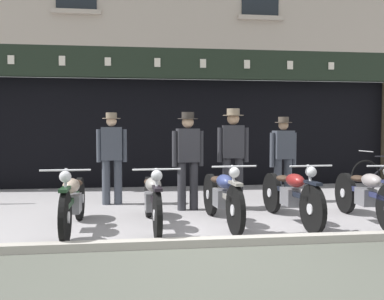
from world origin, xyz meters
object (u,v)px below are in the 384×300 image
Objects in this scene: motorcycle_center at (222,195)px; shopkeeper_center at (188,156)px; motorcycle_left at (73,200)px; salesman_left at (112,154)px; advert_board_far at (310,113)px; motorcycle_right at (366,194)px; advert_board_near at (272,116)px; motorcycle_center_left at (152,198)px; salesman_right at (233,152)px; assistant_far_right at (283,155)px; motorcycle_center_right at (291,194)px.

shopkeeper_center is at bearing -76.44° from motorcycle_center.
salesman_left is (0.41, 1.98, 0.52)m from motorcycle_left.
motorcycle_left is at bearing -140.55° from advert_board_far.
salesman_left is 1.01× the size of shopkeeper_center.
advert_board_far is (0.93, 4.35, 1.37)m from motorcycle_right.
motorcycle_center_left is at bearing -126.42° from advert_board_near.
motorcycle_center_left is 1.03× the size of motorcycle_center.
motorcycle_right is 2.13× the size of advert_board_near.
motorcycle_right is 1.17× the size of salesman_right.
motorcycle_left is 0.98× the size of motorcycle_center_left.
salesman_left is at bearing -148.57° from advert_board_near.
motorcycle_left is 2.11× the size of advert_board_near.
shopkeeper_center reaches higher than assistant_far_right.
motorcycle_right is at bearing 171.48° from motorcycle_center.
salesman_right is at bearing -68.18° from motorcycle_center_right.
shopkeeper_center is 2.00m from assistant_far_right.
motorcycle_right is 2.29× the size of advert_board_far.
assistant_far_right is (1.92, 0.56, -0.05)m from shopkeeper_center.
motorcycle_right is at bearing -88.98° from advert_board_near.
motorcycle_center_right is at bearing 144.87° from salesman_left.
motorcycle_center_left is at bearing -0.74° from motorcycle_center.
salesman_left is 1.04× the size of assistant_far_right.
motorcycle_center is 2.08× the size of advert_board_near.
advert_board_near reaches higher than motorcycle_center_left.
motorcycle_left is at bearing -1.66° from motorcycle_center_right.
motorcycle_center_right is 1.29× the size of assistant_far_right.
salesman_right is at bearing -114.23° from motorcycle_center.
assistant_far_right is at bearing -154.06° from motorcycle_left.
motorcycle_left is 0.97× the size of motorcycle_center_right.
assistant_far_right reaches higher than motorcycle_left.
motorcycle_center is 0.98× the size of motorcycle_right.
motorcycle_center_right is at bearing 178.78° from motorcycle_center_left.
assistant_far_right is (3.26, -0.15, -0.04)m from salesman_left.
motorcycle_center is 1.23× the size of assistant_far_right.
advert_board_near reaches higher than salesman_right.
motorcycle_center_right is at bearing -178.19° from motorcycle_left.
motorcycle_left is at bearing 2.61° from motorcycle_right.
salesman_right is (-1.74, 1.42, 0.57)m from motorcycle_right.
motorcycle_left and motorcycle_center have the same top height.
motorcycle_right is at bearing 168.07° from motorcycle_center_right.
advert_board_near is (1.06, 4.20, 1.29)m from motorcycle_center_right.
shopkeeper_center is (-0.38, 1.15, 0.51)m from motorcycle_center.
salesman_right reaches higher than salesman_left.
shopkeeper_center is 4.02m from advert_board_near.
salesman_right is at bearing -178.70° from shopkeeper_center.
motorcycle_center_right is at bearing 175.74° from motorcycle_center.
motorcycle_left is 1.10m from motorcycle_center_left.
shopkeeper_center is 0.84m from salesman_right.
motorcycle_center_left is 5.47m from advert_board_near.
motorcycle_right reaches higher than motorcycle_center_left.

